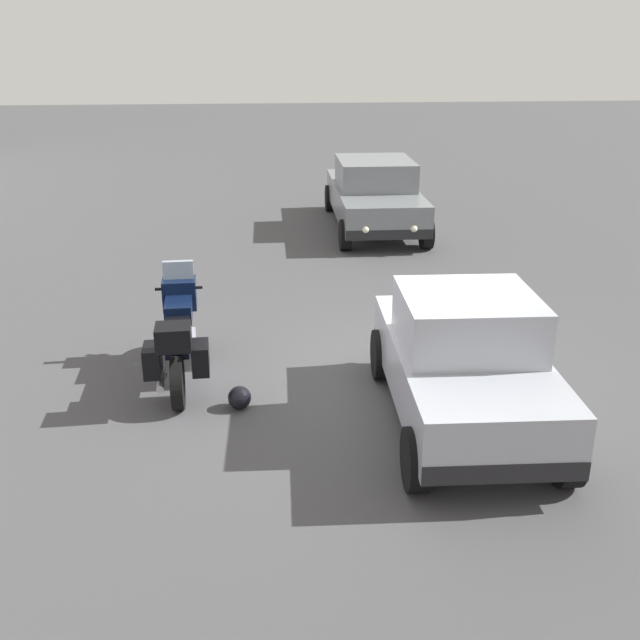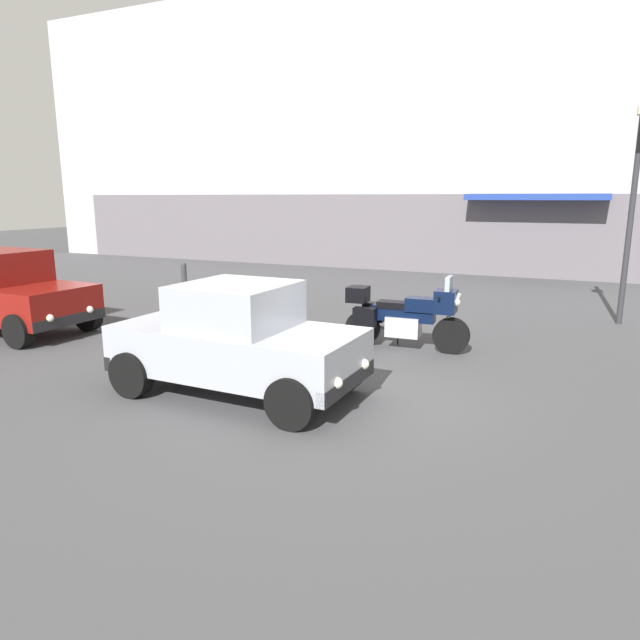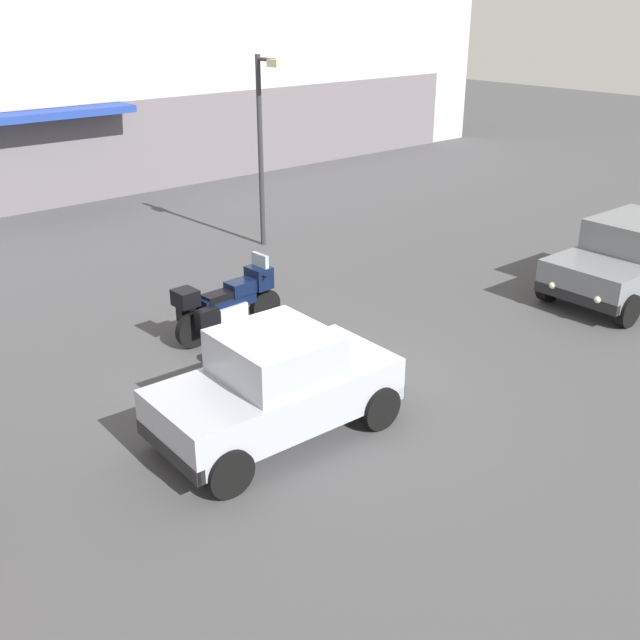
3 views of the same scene
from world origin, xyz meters
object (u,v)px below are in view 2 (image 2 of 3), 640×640
(car_compact_side, at_px, (237,340))
(streetlamp_curbside, at_px, (634,195))
(helmet, at_px, (344,346))
(bollard_curbside, at_px, (184,276))
(motorcycle, at_px, (404,315))
(car_hatchback_near, at_px, (2,292))

(car_compact_side, xyz_separation_m, streetlamp_curbside, (5.12, 7.08, 1.97))
(helmet, xyz_separation_m, bollard_curbside, (-6.70, 4.23, 0.32))
(motorcycle, distance_m, car_compact_side, 3.57)
(helmet, height_order, car_compact_side, car_compact_side)
(car_compact_side, xyz_separation_m, bollard_curbside, (-6.13, 6.75, -0.31))
(car_compact_side, height_order, streetlamp_curbside, streetlamp_curbside)
(motorcycle, bearing_deg, streetlamp_curbside, 42.99)
(motorcycle, bearing_deg, bollard_curbside, 152.52)
(car_hatchback_near, xyz_separation_m, bollard_curbside, (0.28, 5.49, -0.35))
(motorcycle, relative_size, car_hatchback_near, 0.58)
(motorcycle, xyz_separation_m, helmet, (-0.84, -0.76, -0.48))
(streetlamp_curbside, height_order, bollard_curbside, streetlamp_curbside)
(car_compact_side, bearing_deg, helmet, 78.99)
(motorcycle, distance_m, car_hatchback_near, 8.08)
(motorcycle, xyz_separation_m, bollard_curbside, (-7.55, 3.48, -0.16))
(streetlamp_curbside, bearing_deg, helmet, -134.93)
(streetlamp_curbside, xyz_separation_m, bollard_curbside, (-11.25, -0.32, -2.28))
(helmet, height_order, streetlamp_curbside, streetlamp_curbside)
(helmet, relative_size, bollard_curbside, 0.32)
(motorcycle, bearing_deg, helmet, -140.81)
(streetlamp_curbside, bearing_deg, motorcycle, -134.26)
(car_compact_side, bearing_deg, motorcycle, 68.38)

